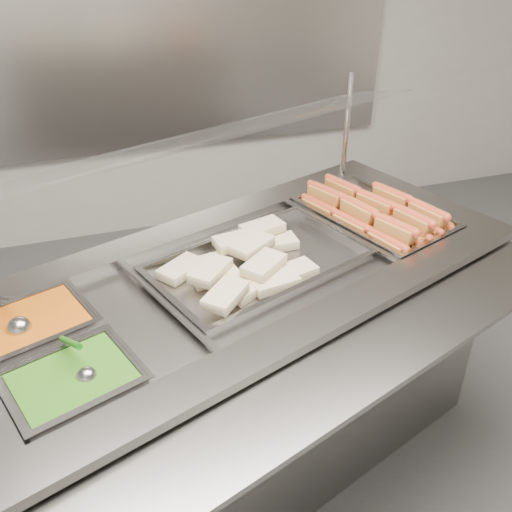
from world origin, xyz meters
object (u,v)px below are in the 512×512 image
object	(u,v)px
pan_wraps	(258,267)
sneeze_guard	(201,141)
serving_spoon	(84,371)
pan_hotdogs	(373,222)
ladle	(19,326)
steam_counter	(245,370)

from	to	relation	value
pan_wraps	sneeze_guard	bearing A→B (deg)	125.43
sneeze_guard	serving_spoon	size ratio (longest dim) A/B	9.33
pan_hotdogs	ladle	bearing A→B (deg)	-165.61
ladle	pan_wraps	bearing A→B (deg)	10.14
steam_counter	pan_wraps	distance (m)	0.44
pan_hotdogs	ladle	xyz separation A→B (m)	(-1.32, -0.34, 0.05)
steam_counter	ladle	xyz separation A→B (m)	(-0.71, -0.12, 0.47)
serving_spoon	ladle	bearing A→B (deg)	124.10
ladle	serving_spoon	distance (m)	0.30
pan_hotdogs	serving_spoon	world-z (taller)	serving_spoon
pan_hotdogs	serving_spoon	distance (m)	1.29
sneeze_guard	ladle	distance (m)	0.80
pan_hotdogs	ladle	size ratio (longest dim) A/B	3.35
pan_hotdogs	steam_counter	bearing A→B (deg)	-159.92
pan_wraps	serving_spoon	size ratio (longest dim) A/B	4.39
sneeze_guard	ladle	size ratio (longest dim) A/B	8.72
serving_spoon	sneeze_guard	bearing A→B (deg)	51.01
pan_hotdogs	serving_spoon	bearing A→B (deg)	-153.02
steam_counter	sneeze_guard	distance (m)	0.87
steam_counter	pan_wraps	world-z (taller)	pan_wraps
pan_wraps	ladle	world-z (taller)	ladle
ladle	serving_spoon	bearing A→B (deg)	-55.90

